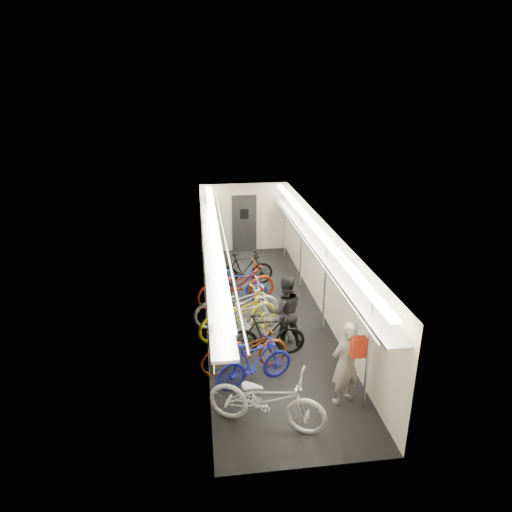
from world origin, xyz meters
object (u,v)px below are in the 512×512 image
object	(u,v)px
passenger_near	(345,363)
bicycle_0	(267,399)
bicycle_1	(255,363)
passenger_mid	(285,311)
backpack	(359,347)

from	to	relation	value
passenger_near	bicycle_0	bearing A→B (deg)	-6.31
bicycle_1	bicycle_0	bearing A→B (deg)	164.65
passenger_mid	bicycle_1	bearing A→B (deg)	56.54
bicycle_0	passenger_near	bearing A→B (deg)	-50.24
bicycle_0	bicycle_1	xyz separation A→B (m)	(-0.06, 1.18, -0.06)
backpack	passenger_near	bearing A→B (deg)	129.17
passenger_near	backpack	distance (m)	0.50
bicycle_0	bicycle_1	bearing A→B (deg)	26.33
bicycle_1	backpack	size ratio (longest dim) A/B	4.25
backpack	bicycle_0	bearing A→B (deg)	-170.94
bicycle_0	backpack	distance (m)	1.82
passenger_mid	backpack	world-z (taller)	passenger_mid
bicycle_0	passenger_mid	bearing A→B (deg)	6.18
bicycle_0	backpack	size ratio (longest dim) A/B	5.50
passenger_near	backpack	bearing A→B (deg)	106.17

